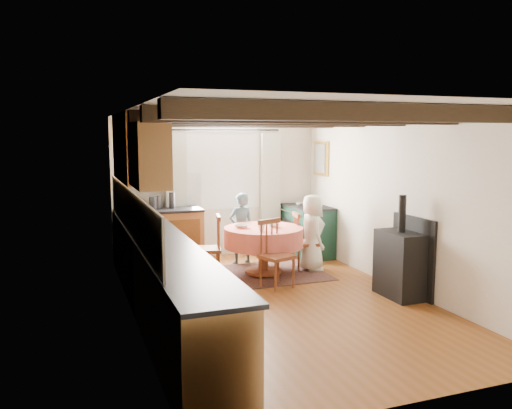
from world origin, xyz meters
name	(u,v)px	position (x,y,z in m)	size (l,w,h in m)	color
floor	(277,301)	(0.00, 0.00, 0.00)	(3.60, 5.50, 0.00)	brown
ceiling	(278,111)	(0.00, 0.00, 2.40)	(3.60, 5.50, 0.00)	white
wall_back	(218,188)	(0.00, 2.75, 1.20)	(3.60, 0.00, 2.40)	silver
wall_front	(416,256)	(0.00, -2.75, 1.20)	(3.60, 0.00, 2.40)	silver
wall_left	(131,216)	(-1.80, 0.00, 1.20)	(0.00, 5.50, 2.40)	silver
wall_right	(399,202)	(1.80, 0.00, 1.20)	(0.00, 5.50, 2.40)	silver
beam_a	(367,112)	(0.00, -2.00, 2.31)	(3.60, 0.16, 0.16)	black
beam_b	(315,116)	(0.00, -1.00, 2.31)	(3.60, 0.16, 0.16)	black
beam_c	(278,119)	(0.00, 0.00, 2.31)	(3.60, 0.16, 0.16)	black
beam_d	(251,121)	(0.00, 1.00, 2.31)	(3.60, 0.16, 0.16)	black
beam_e	(230,122)	(0.00, 2.00, 2.31)	(3.60, 0.16, 0.16)	black
splash_left	(130,212)	(-1.78, 0.30, 1.20)	(0.02, 4.50, 0.55)	beige
splash_back	(160,190)	(-1.00, 2.73, 1.20)	(1.40, 0.02, 0.55)	beige
base_cabinet_left	(160,279)	(-1.50, 0.00, 0.44)	(0.60, 5.30, 0.88)	olive
base_cabinet_back	(161,238)	(-1.05, 2.45, 0.44)	(1.30, 0.60, 0.88)	olive
worktop_left	(160,240)	(-1.48, 0.00, 0.90)	(0.64, 5.30, 0.04)	black
worktop_back	(161,210)	(-1.05, 2.43, 0.90)	(1.30, 0.64, 0.04)	black
wall_cabinet_glass	(132,147)	(-1.63, 1.20, 1.95)	(0.34, 1.80, 0.90)	olive
wall_cabinet_solid	(149,155)	(-1.63, -0.30, 1.90)	(0.34, 0.90, 0.70)	olive
window_frame	(223,165)	(0.10, 2.73, 1.60)	(1.34, 0.03, 1.54)	white
window_pane	(223,165)	(0.10, 2.74, 1.60)	(1.20, 0.01, 1.40)	white
curtain_left	(176,196)	(-0.75, 2.65, 1.10)	(0.35, 0.10, 2.10)	#A5AB8D
curtain_right	(270,192)	(0.95, 2.65, 1.10)	(0.35, 0.10, 2.10)	#A5AB8D
curtain_rod	(224,130)	(0.10, 2.65, 2.20)	(0.03, 0.03, 2.00)	black
wall_picture	(321,159)	(1.77, 2.30, 1.70)	(0.04, 0.50, 0.60)	gold
wall_plate	(274,158)	(1.05, 2.72, 1.70)	(0.30, 0.30, 0.02)	silver
rug	(263,274)	(0.30, 1.29, 0.01)	(1.83, 1.43, 0.01)	black
dining_table	(263,251)	(0.30, 1.29, 0.36)	(1.20, 1.20, 0.72)	#E46F54
chair_near	(277,254)	(0.22, 0.56, 0.48)	(0.41, 0.43, 0.95)	brown
chair_left	(207,247)	(-0.57, 1.35, 0.48)	(0.41, 0.43, 0.95)	brown
chair_right	(306,241)	(1.04, 1.34, 0.46)	(0.39, 0.41, 0.91)	brown
aga_range	(308,230)	(1.47, 2.18, 0.45)	(0.63, 0.98, 0.90)	black
cast_iron_stove	(401,246)	(1.58, -0.38, 0.67)	(0.40, 0.67, 1.35)	black
child_far	(241,228)	(0.19, 2.05, 0.59)	(0.43, 0.28, 1.18)	#3F5C67
child_right	(312,233)	(1.10, 1.25, 0.60)	(0.59, 0.38, 1.20)	silver
bowl_a	(242,226)	(-0.02, 1.38, 0.75)	(0.21, 0.21, 0.05)	silver
bowl_b	(274,225)	(0.46, 1.27, 0.75)	(0.18, 0.18, 0.06)	silver
cup	(262,228)	(0.16, 1.01, 0.77)	(0.10, 0.10, 0.10)	silver
canister_tall	(153,203)	(-1.18, 2.40, 1.03)	(0.13, 0.13, 0.22)	#262628
canister_wide	(156,202)	(-1.12, 2.47, 1.03)	(0.20, 0.20, 0.22)	#262628
canister_slim	(172,200)	(-0.86, 2.44, 1.05)	(0.10, 0.10, 0.27)	#262628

